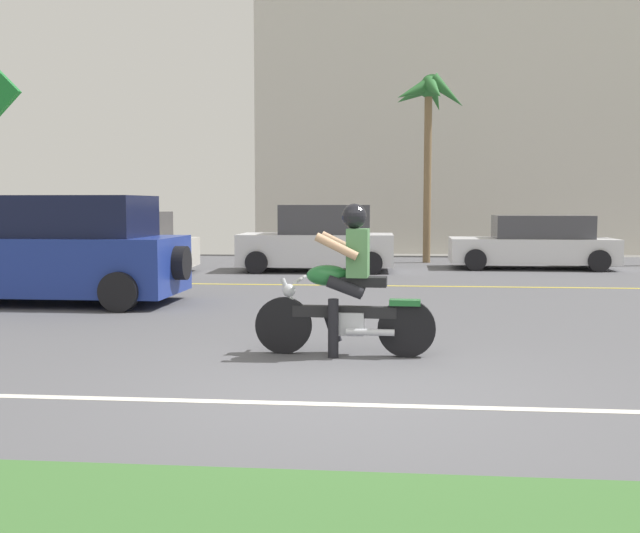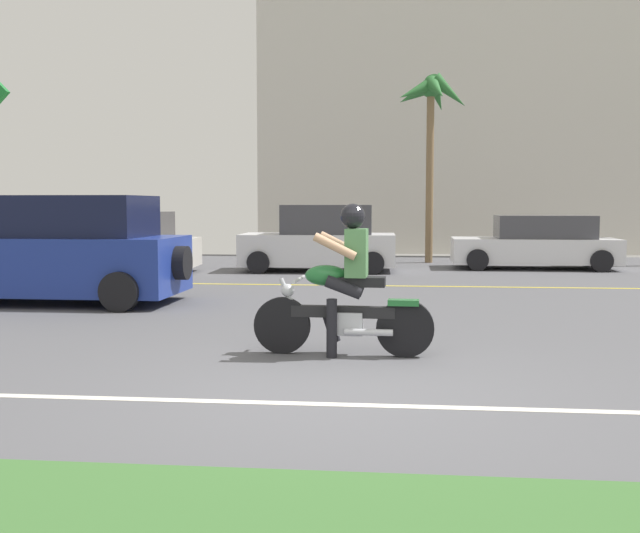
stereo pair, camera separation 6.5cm
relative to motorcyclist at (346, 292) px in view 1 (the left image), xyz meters
The scene contains 10 objects.
ground 1.58m from the motorcyclist, 87.33° to the left, with size 56.00×30.00×0.04m, color #545459.
lane_line_near 2.20m from the motorcyclist, 88.20° to the right, with size 50.40×0.12×0.01m, color silver.
lane_line_far 7.22m from the motorcyclist, 89.48° to the left, with size 50.40×0.12×0.01m, color yellow.
motorcyclist is the anchor object (origin of this frame).
suv_nearby 6.69m from the motorcyclist, 143.21° to the left, with size 4.76×2.16×1.85m.
parked_car_0 11.49m from the motorcyclist, 124.31° to the left, with size 4.49×2.11×1.52m.
parked_car_1 10.62m from the motorcyclist, 97.09° to the left, with size 3.94×2.01×1.69m.
parked_car_2 12.55m from the motorcyclist, 69.89° to the left, with size 4.29×1.94×1.41m.
palm_tree_0 14.19m from the motorcyclist, 83.41° to the left, with size 2.22×2.31×5.47m.
building_far 19.95m from the motorcyclist, 81.41° to the left, with size 14.30×4.00×8.69m, color beige.
Camera 1 is at (0.42, -6.62, 1.70)m, focal length 41.48 mm.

